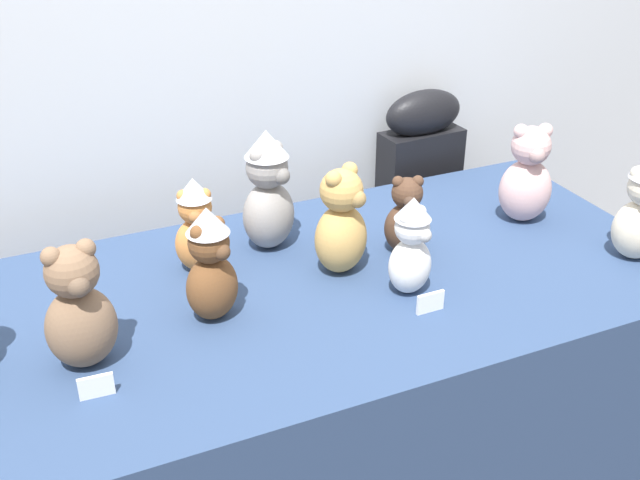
# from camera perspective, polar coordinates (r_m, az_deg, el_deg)

# --- Properties ---
(display_table) EXTENTS (1.86, 0.90, 0.74)m
(display_table) POSITION_cam_1_polar(r_m,az_deg,el_deg) (2.13, 0.00, -11.64)
(display_table) COLOR navy
(display_table) RESTS_ON ground_plane
(instrument_case) EXTENTS (0.29, 0.14, 0.98)m
(instrument_case) POSITION_cam_1_polar(r_m,az_deg,el_deg) (2.74, 7.13, 1.20)
(instrument_case) COLOR black
(instrument_case) RESTS_ON ground_plane
(teddy_bear_snow) EXTENTS (0.14, 0.13, 0.25)m
(teddy_bear_snow) POSITION_cam_1_polar(r_m,az_deg,el_deg) (1.83, 6.77, -0.49)
(teddy_bear_snow) COLOR white
(teddy_bear_snow) RESTS_ON display_table
(teddy_bear_ginger) EXTENTS (0.13, 0.12, 0.25)m
(teddy_bear_ginger) POSITION_cam_1_polar(r_m,az_deg,el_deg) (1.94, -9.14, 1.03)
(teddy_bear_ginger) COLOR #D17F3D
(teddy_bear_ginger) RESTS_ON display_table
(teddy_bear_chestnut) EXTENTS (0.16, 0.15, 0.28)m
(teddy_bear_chestnut) POSITION_cam_1_polar(r_m,az_deg,el_deg) (1.73, -8.10, -1.87)
(teddy_bear_chestnut) COLOR brown
(teddy_bear_chestnut) RESTS_ON display_table
(teddy_bear_honey) EXTENTS (0.19, 0.18, 0.28)m
(teddy_bear_honey) POSITION_cam_1_polar(r_m,az_deg,el_deg) (1.90, 1.59, 1.23)
(teddy_bear_honey) COLOR tan
(teddy_bear_honey) RESTS_ON display_table
(teddy_bear_blush) EXTENTS (0.18, 0.16, 0.29)m
(teddy_bear_blush) POSITION_cam_1_polar(r_m,az_deg,el_deg) (2.23, 15.09, 4.57)
(teddy_bear_blush) COLOR beige
(teddy_bear_blush) RESTS_ON display_table
(teddy_bear_mocha) EXTENTS (0.16, 0.14, 0.29)m
(teddy_bear_mocha) POSITION_cam_1_polar(r_m,az_deg,el_deg) (1.64, -17.45, -4.97)
(teddy_bear_mocha) COLOR #7F6047
(teddy_bear_mocha) RESTS_ON display_table
(teddy_bear_cocoa) EXTENTS (0.14, 0.13, 0.22)m
(teddy_bear_cocoa) POSITION_cam_1_polar(r_m,az_deg,el_deg) (2.02, 6.38, 1.70)
(teddy_bear_cocoa) COLOR #4C3323
(teddy_bear_cocoa) RESTS_ON display_table
(teddy_bear_ash) EXTENTS (0.19, 0.18, 0.33)m
(teddy_bear_ash) POSITION_cam_1_polar(r_m,az_deg,el_deg) (2.01, -3.87, 3.61)
(teddy_bear_ash) COLOR gray
(teddy_bear_ash) RESTS_ON display_table
(name_card_front_middle) EXTENTS (0.07, 0.01, 0.05)m
(name_card_front_middle) POSITION_cam_1_polar(r_m,az_deg,el_deg) (1.61, -16.25, -10.38)
(name_card_front_middle) COLOR white
(name_card_front_middle) RESTS_ON display_table
(name_card_front_right) EXTENTS (0.07, 0.01, 0.05)m
(name_card_front_right) POSITION_cam_1_polar(r_m,az_deg,el_deg) (1.81, 8.18, -4.60)
(name_card_front_right) COLOR white
(name_card_front_right) RESTS_ON display_table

